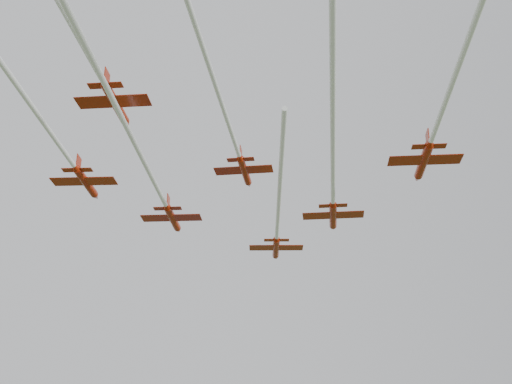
{
  "coord_description": "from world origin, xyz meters",
  "views": [
    {
      "loc": [
        -6.44,
        -85.56,
        22.86
      ],
      "look_at": [
        3.87,
        -3.5,
        58.59
      ],
      "focal_mm": 45.0,
      "sensor_mm": 36.0,
      "label": 1
    }
  ],
  "objects": [
    {
      "name": "jet_row3_mid",
      "position": [
        -1.69,
        -21.46,
        59.53
      ],
      "size": [
        16.18,
        52.39,
        2.34
      ],
      "rotation": [
        0.0,
        0.0,
        -0.25
      ],
      "color": "#A61F07"
    },
    {
      "name": "jet_row3_left",
      "position": [
        -22.17,
        -19.61,
        58.51
      ],
      "size": [
        14.06,
        60.39,
        2.61
      ],
      "rotation": [
        0.0,
        0.0,
        -0.17
      ],
      "color": "#A61F07"
    },
    {
      "name": "jet_row2_right",
      "position": [
        12.48,
        -13.56,
        57.6
      ],
      "size": [
        17.87,
        60.59,
        2.72
      ],
      "rotation": [
        0.0,
        0.0,
        -0.24
      ],
      "color": "#A61F07"
    },
    {
      "name": "jet_row2_left",
      "position": [
        -10.93,
        -13.23,
        56.96
      ],
      "size": [
        15.78,
        65.23,
        2.65
      ],
      "rotation": [
        0.0,
        0.0,
        -0.19
      ],
      "color": "#A61F07"
    },
    {
      "name": "jet_lead",
      "position": [
        8.78,
        8.24,
        58.42
      ],
      "size": [
        11.37,
        53.58,
        2.81
      ],
      "rotation": [
        0.0,
        0.0,
        -0.13
      ],
      "color": "#A61F07"
    },
    {
      "name": "jet_row4_left",
      "position": [
        -17.19,
        -38.54,
        59.14
      ],
      "size": [
        15.05,
        55.38,
        2.4
      ],
      "rotation": [
        0.0,
        0.0,
        -0.21
      ],
      "color": "#A61F07"
    },
    {
      "name": "jet_row3_right",
      "position": [
        22.66,
        -24.6,
        60.3
      ],
      "size": [
        14.87,
        53.79,
        2.86
      ],
      "rotation": [
        0.0,
        0.0,
        -0.2
      ],
      "color": "#A61F07"
    }
  ]
}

